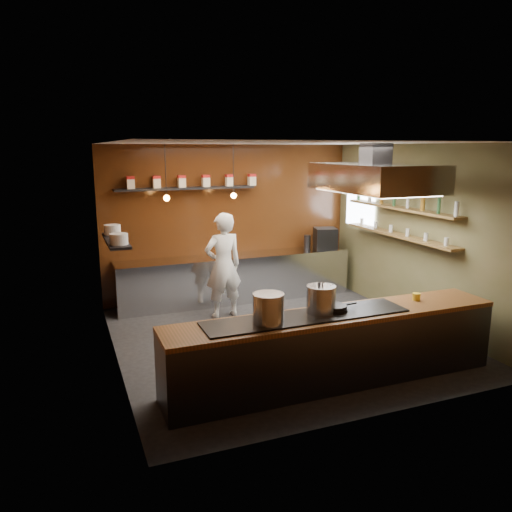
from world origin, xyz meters
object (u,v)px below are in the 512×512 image
extractor_hood (375,177)px  stockpot_small (321,299)px  stockpot_large (268,309)px  chef (223,266)px  espresso_machine (325,238)px

extractor_hood → stockpot_small: (-1.49, -1.15, -1.40)m
stockpot_large → chef: (0.41, 3.01, -0.19)m
stockpot_large → chef: bearing=82.2°
stockpot_large → stockpot_small: 0.77m
stockpot_large → stockpot_small: bearing=9.6°
stockpot_small → chef: (-0.34, 2.88, -0.18)m
stockpot_small → espresso_machine: size_ratio=0.84×
extractor_hood → stockpot_large: 2.93m
stockpot_small → espresso_machine: 4.24m
stockpot_large → espresso_machine: (2.87, 3.80, -0.00)m
stockpot_small → chef: chef is taller
espresso_machine → stockpot_large: bearing=-111.2°
extractor_hood → stockpot_large: extractor_hood is taller
extractor_hood → stockpot_small: 2.34m
stockpot_small → chef: size_ratio=0.19×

